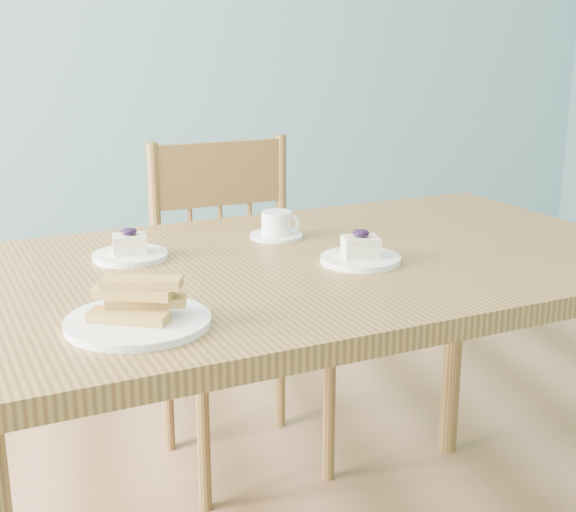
{
  "coord_description": "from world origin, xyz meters",
  "views": [
    {
      "loc": [
        -0.19,
        -1.51,
        1.31
      ],
      "look_at": [
        0.24,
        0.13,
        0.82
      ],
      "focal_mm": 50.0,
      "sensor_mm": 36.0,
      "label": 1
    }
  ],
  "objects": [
    {
      "name": "room",
      "position": [
        0.0,
        0.0,
        1.35
      ],
      "size": [
        5.01,
        5.01,
        2.71
      ],
      "color": "#AA744F",
      "rests_on": "ground"
    },
    {
      "name": "dining_table",
      "position": [
        0.27,
        0.08,
        0.74
      ],
      "size": [
        1.68,
        1.16,
        0.82
      ],
      "rotation": [
        0.0,
        0.0,
        0.19
      ],
      "color": "olive",
      "rests_on": "ground"
    },
    {
      "name": "dining_chair",
      "position": [
        0.24,
        0.71,
        0.5
      ],
      "size": [
        0.51,
        0.5,
        0.99
      ],
      "rotation": [
        0.0,
        0.0,
        0.16
      ],
      "color": "olive",
      "rests_on": "ground"
    },
    {
      "name": "cheesecake_plate_near",
      "position": [
        0.37,
        0.03,
        0.84
      ],
      "size": [
        0.17,
        0.17,
        0.07
      ],
      "rotation": [
        0.0,
        0.0,
        -0.1
      ],
      "color": "white",
      "rests_on": "dining_table"
    },
    {
      "name": "cheesecake_plate_far",
      "position": [
        -0.1,
        0.19,
        0.84
      ],
      "size": [
        0.16,
        0.16,
        0.07
      ],
      "rotation": [
        0.0,
        0.0,
        -0.02
      ],
      "color": "white",
      "rests_on": "dining_table"
    },
    {
      "name": "coffee_cup",
      "position": [
        0.25,
        0.28,
        0.85
      ],
      "size": [
        0.13,
        0.13,
        0.06
      ],
      "rotation": [
        0.0,
        0.0,
        -0.42
      ],
      "color": "white",
      "rests_on": "dining_table"
    },
    {
      "name": "biscotti_plate",
      "position": [
        -0.11,
        -0.23,
        0.85
      ],
      "size": [
        0.25,
        0.25,
        0.08
      ],
      "rotation": [
        0.0,
        0.0,
        -0.41
      ],
      "color": "white",
      "rests_on": "dining_table"
    }
  ]
}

